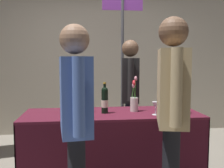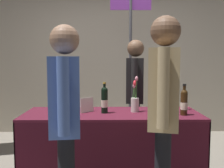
% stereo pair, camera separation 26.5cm
% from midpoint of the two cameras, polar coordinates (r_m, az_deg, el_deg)
% --- Properties ---
extents(back_partition, '(7.98, 0.12, 2.62)m').
position_cam_midpoint_polar(back_partition, '(4.69, 1.31, 5.26)').
color(back_partition, '#B2A893').
rests_on(back_partition, ground_plane).
extents(tasting_table, '(1.83, 0.65, 0.78)m').
position_cam_midpoint_polar(tasting_table, '(2.76, 2.81, -11.35)').
color(tasting_table, '#4C1423').
rests_on(tasting_table, ground_plane).
extents(featured_wine_bottle, '(0.07, 0.07, 0.32)m').
position_cam_midpoint_polar(featured_wine_bottle, '(2.72, 14.97, -3.58)').
color(featured_wine_bottle, '#192333').
rests_on(featured_wine_bottle, tasting_table).
extents(display_bottle_0, '(0.08, 0.08, 0.30)m').
position_cam_midpoint_polar(display_bottle_0, '(2.84, -5.89, -3.20)').
color(display_bottle_0, black).
rests_on(display_bottle_0, tasting_table).
extents(display_bottle_1, '(0.07, 0.07, 0.32)m').
position_cam_midpoint_polar(display_bottle_1, '(2.65, 1.19, -3.49)').
color(display_bottle_1, black).
rests_on(display_bottle_1, tasting_table).
extents(display_bottle_2, '(0.07, 0.07, 0.31)m').
position_cam_midpoint_polar(display_bottle_2, '(2.69, 18.43, -3.79)').
color(display_bottle_2, '#38230F').
rests_on(display_bottle_2, tasting_table).
extents(display_bottle_3, '(0.08, 0.08, 0.36)m').
position_cam_midpoint_polar(display_bottle_3, '(2.71, -7.31, -3.05)').
color(display_bottle_3, black).
rests_on(display_bottle_3, tasting_table).
extents(wine_glass_near_vendor, '(0.07, 0.07, 0.15)m').
position_cam_midpoint_polar(wine_glass_near_vendor, '(2.99, 18.36, -3.38)').
color(wine_glass_near_vendor, silver).
rests_on(wine_glass_near_vendor, tasting_table).
extents(wine_glass_mid, '(0.07, 0.07, 0.13)m').
position_cam_midpoint_polar(wine_glass_mid, '(2.59, 12.43, -4.88)').
color(wine_glass_mid, silver).
rests_on(wine_glass_mid, tasting_table).
extents(flower_vase, '(0.08, 0.08, 0.38)m').
position_cam_midpoint_polar(flower_vase, '(2.74, 7.88, -3.76)').
color(flower_vase, silver).
rests_on(flower_vase, tasting_table).
extents(brochure_stand, '(0.14, 0.12, 0.15)m').
position_cam_midpoint_polar(brochure_stand, '(2.71, -2.78, -4.66)').
color(brochure_stand, silver).
rests_on(brochure_stand, tasting_table).
extents(vendor_presenter, '(0.27, 0.59, 1.58)m').
position_cam_midpoint_polar(vendor_presenter, '(3.34, 7.46, -1.20)').
color(vendor_presenter, '#2D3347').
rests_on(vendor_presenter, ground_plane).
extents(taster_foreground_right, '(0.31, 0.59, 1.65)m').
position_cam_midpoint_polar(taster_foreground_right, '(2.03, 15.19, -4.20)').
color(taster_foreground_right, black).
rests_on(taster_foreground_right, ground_plane).
extents(taster_foreground_left, '(0.26, 0.59, 1.58)m').
position_cam_midpoint_polar(taster_foreground_left, '(1.94, -6.36, -5.98)').
color(taster_foreground_left, black).
rests_on(taster_foreground_left, ground_plane).
extents(booth_signpost, '(0.59, 0.04, 2.27)m').
position_cam_midpoint_polar(booth_signpost, '(3.82, 6.11, 7.02)').
color(booth_signpost, '#47474C').
rests_on(booth_signpost, ground_plane).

